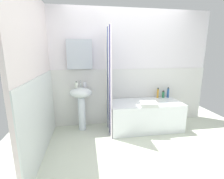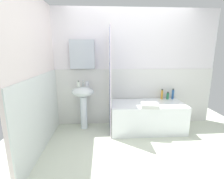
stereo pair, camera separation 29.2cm
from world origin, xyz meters
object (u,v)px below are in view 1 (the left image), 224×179
Objects in this scene: bathtub at (145,115)px; towel_folded at (149,104)px; sink at (81,99)px; toothbrush_cup at (85,84)px; shampoo_bottle at (158,93)px; lotion_bottle at (163,94)px; body_wash_bottle at (168,93)px; soap_dispenser at (76,85)px.

bathtub is 0.39m from towel_folded.
toothbrush_cup reaches higher than sink.
toothbrush_cup is 1.29m from towel_folded.
lotion_bottle is at bearing -7.74° from shampoo_bottle.
sink is 1.33m from bathtub.
body_wash_bottle is at bearing 3.41° from sink.
sink is 0.30m from soap_dispenser.
body_wash_bottle is at bearing 3.61° from soap_dispenser.
body_wash_bottle is 0.24m from shampoo_bottle.
shampoo_bottle reaches higher than bathtub.
towel_folded is (1.33, -0.37, -0.33)m from soap_dispenser.
towel_folded is at bearing -17.02° from sink.
bathtub is at bearing -5.74° from soap_dispenser.
soap_dispenser is 1.75m from shampoo_bottle.
body_wash_bottle is at bearing 1.74° from toothbrush_cup.
soap_dispenser is at bearing -175.76° from shampoo_bottle.
sink is at bearing 8.30° from soap_dispenser.
towel_folded is at bearing -20.64° from toothbrush_cup.
towel_folded is at bearing -15.60° from soap_dispenser.
toothbrush_cup is 0.46× the size of shampoo_bottle.
towel_folded is at bearing -137.50° from lotion_bottle.
bathtub is at bearing -153.88° from lotion_bottle.
toothbrush_cup reaches higher than towel_folded.
soap_dispenser is 0.42× the size of towel_folded.
body_wash_bottle is (0.62, 0.26, 0.39)m from bathtub.
body_wash_bottle is 0.72× the size of towel_folded.
bathtub is 0.60m from shampoo_bottle.
towel_folded is (-0.02, -0.23, 0.31)m from bathtub.
soap_dispenser is at bearing 174.26° from bathtub.
shampoo_bottle is at bearing 4.04° from sink.
lotion_bottle is at bearing 3.45° from soap_dispenser.
toothbrush_cup is at bearing -178.56° from lotion_bottle.
lotion_bottle is at bearing -173.85° from body_wash_bottle.
toothbrush_cup is at bearing 159.36° from towel_folded.
shampoo_bottle reaches higher than lotion_bottle.
lotion_bottle is at bearing 26.12° from bathtub.
shampoo_bottle is (1.73, 0.13, -0.26)m from soap_dispenser.
soap_dispenser is at bearing -156.56° from toothbrush_cup.
soap_dispenser is 1.31× the size of toothbrush_cup.
soap_dispenser is 0.58× the size of body_wash_bottle.
bathtub is 6.56× the size of shampoo_bottle.
shampoo_bottle is (-0.24, 0.00, -0.00)m from body_wash_bottle.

